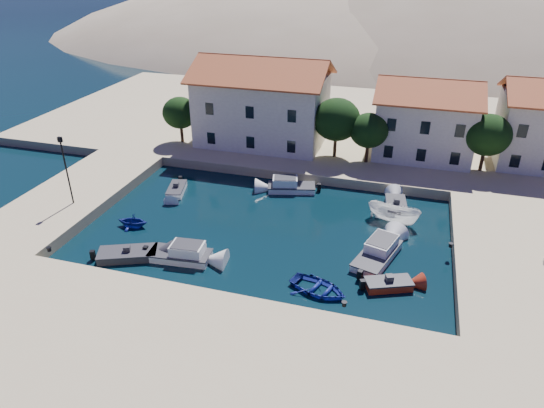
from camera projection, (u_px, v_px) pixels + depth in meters
The scene contains 21 objects.
ground at pixel (223, 303), 32.66m from camera, with size 400.00×400.00×0.00m, color black.
quay_south at pixel (183, 362), 27.34m from camera, with size 52.00×12.00×1.00m, color #C8B289.
quay_east at pixel (532, 265), 35.75m from camera, with size 11.00×20.00×1.00m, color #C8B289.
quay_west at pixel (74, 196), 45.69m from camera, with size 8.00×20.00×1.00m, color #C8B289.
quay_north at pixel (343, 125), 64.14m from camera, with size 80.00×36.00×1.00m, color #C8B289.
hills at pixel (446, 119), 143.20m from camera, with size 254.00×176.00×99.00m.
building_left at pixel (262, 100), 55.14m from camera, with size 14.70×9.45×9.70m.
building_mid at pixel (426, 117), 51.79m from camera, with size 10.50×8.40×8.30m.
trees at pixel (351, 124), 50.85m from camera, with size 37.30×5.30×6.45m.
lamppost at pixel (65, 164), 41.63m from camera, with size 0.35×0.25×6.22m.
bollards at pixel (279, 264), 34.70m from camera, with size 29.36×9.56×0.30m.
motorboat_grey_sw at pixel (128, 254), 37.34m from camera, with size 4.86×3.55×1.25m.
cabin_cruiser_south at pixel (180, 254), 37.07m from camera, with size 4.91×2.45×1.60m.
rowboat_south at pixel (318, 291), 33.80m from camera, with size 2.98×4.17×0.86m, color navy.
motorboat_red_se at pixel (389, 284), 34.00m from camera, with size 3.55×2.60×1.25m.
cabin_cruiser_east at pixel (377, 254), 37.06m from camera, with size 3.65×5.79×1.60m.
boat_east at pixel (393, 222), 42.36m from camera, with size 1.75×4.66×1.80m, color white.
motorboat_white_ne at pixel (396, 206), 44.31m from camera, with size 2.34×4.08×1.25m.
rowboat_west at pixel (133, 226), 41.70m from camera, with size 2.25×2.60×1.37m, color navy.
motorboat_white_west at pixel (177, 190), 47.36m from camera, with size 2.31×3.64×1.25m.
cabin_cruiser_north at pixel (292, 186), 47.60m from camera, with size 4.95×3.03×1.60m.
Camera 1 is at (10.49, -23.76, 21.17)m, focal length 32.00 mm.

